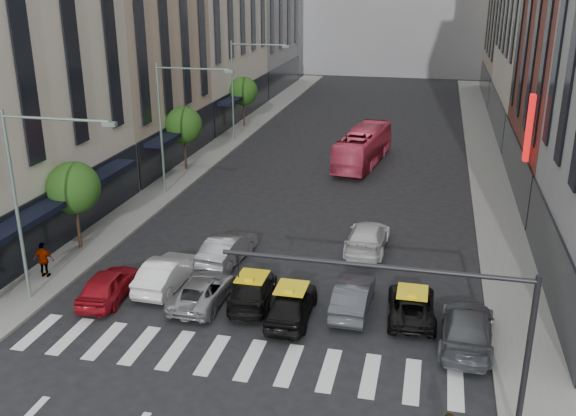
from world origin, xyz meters
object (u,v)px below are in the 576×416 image
Objects in this scene: streetlamp_mid at (173,113)px; streetlamp_near at (32,183)px; taxi_center at (291,304)px; car_white_front at (167,272)px; taxi_left at (252,290)px; bus at (363,147)px; pedestrian_far at (44,260)px; car_red at (108,285)px; streetlamp_far at (242,78)px.

streetlamp_near is at bearing -90.00° from streetlamp_mid.
taxi_center is at bearing 5.18° from streetlamp_near.
streetlamp_near reaches higher than car_white_front.
bus is at bearing -102.45° from taxi_left.
taxi_left is at bearing 92.36° from bus.
bus is (2.22, 24.89, 0.78)m from taxi_left.
pedestrian_far is (-6.35, -0.61, 0.31)m from car_white_front.
streetlamp_mid is 1.99× the size of taxi_center.
streetlamp_mid is 16.62m from bus.
pedestrian_far reaches higher than taxi_left.
taxi_center is at bearing 171.33° from pedestrian_far.
car_white_front is 1.03× the size of taxi_center.
bus is (11.64, 26.99, -4.44)m from streetlamp_near.
car_red is at bearing -0.49° from taxi_center.
taxi_left is 10.93m from pedestrian_far.
streetlamp_near is 2.06× the size of car_red.
streetlamp_mid is 2.06× the size of car_red.
bus is 28.08m from pedestrian_far.
streetlamp_mid is 1.93× the size of taxi_left.
streetlamp_far is at bearing -89.52° from car_red.
car_red is at bearing 41.40° from car_white_front.
streetlamp_near and streetlamp_mid have the same top height.
pedestrian_far is (-1.50, 2.19, -4.83)m from streetlamp_near.
streetlamp_near is 16.00m from streetlamp_mid.
streetlamp_mid reaches higher than car_white_front.
taxi_left is at bearing 12.58° from streetlamp_near.
bus is at bearing -103.85° from car_white_front.
taxi_left is at bearing -55.87° from streetlamp_mid.
streetlamp_near reaches higher than taxi_center.
bus is (6.80, 24.20, 0.69)m from car_white_front.
car_red is 0.93× the size of car_white_front.
streetlamp_mid reaches higher than taxi_left.
car_white_front is (4.84, 2.79, -5.14)m from streetlamp_near.
car_white_front is (2.20, 1.82, 0.03)m from car_red.
taxi_center is (6.69, -1.75, 0.00)m from car_white_front.
pedestrian_far is at bearing -5.94° from taxi_center.
streetlamp_far is 30.24m from pedestrian_far.
taxi_center is 2.45× the size of pedestrian_far.
car_white_front is 25.15m from bus.
streetlamp_mid is at bearing -99.88° from pedestrian_far.
taxi_left is at bearing -174.97° from car_red.
streetlamp_near is 10.98m from taxi_left.
streetlamp_near is at bearing 74.13° from bus.
streetlamp_far reaches higher than bus.
taxi_center is (11.53, -30.95, -5.13)m from streetlamp_far.
car_white_front is 1.00× the size of taxi_left.
bus reaches higher than car_red.
taxi_center is 0.43× the size of bus.
bus reaches higher than pedestrian_far.
car_red is at bearing -85.13° from streetlamp_far.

